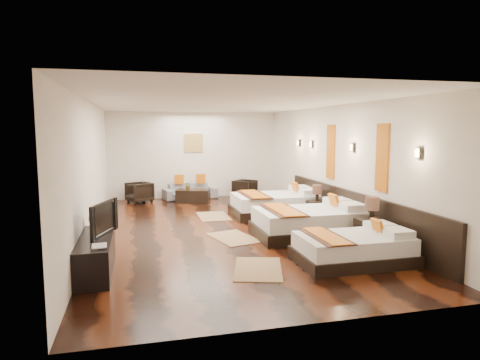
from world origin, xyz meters
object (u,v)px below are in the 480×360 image
object	(u,v)px
nightstand_b	(317,208)
coffee_table	(193,196)
bed_far	(277,204)
armchair_left	(139,192)
nightstand_a	(371,230)
sofa	(190,191)
armchair_right	(245,189)
book	(91,247)
tv_console	(96,255)
tv	(99,218)
table_plant	(188,185)
figurine	(99,216)
bed_near	(354,248)
bed_mid	(311,222)

from	to	relation	value
nightstand_b	coffee_table	size ratio (longest dim) A/B	0.89
bed_far	armchair_left	size ratio (longest dim) A/B	3.31
bed_far	nightstand_b	bearing A→B (deg)	-47.74
nightstand_a	sofa	world-z (taller)	nightstand_a
armchair_right	book	bearing A→B (deg)	-163.95
nightstand_a	tv_console	world-z (taller)	nightstand_a
tv	table_plant	world-z (taller)	tv
tv_console	table_plant	world-z (taller)	table_plant
armchair_left	coffee_table	distance (m)	1.66
nightstand_a	tv	size ratio (longest dim) A/B	1.03
book	sofa	xyz separation A→B (m)	(2.33, 7.28, -0.31)
coffee_table	table_plant	distance (m)	0.37
tv	armchair_right	distance (m)	7.54
nightstand_b	book	size ratio (longest dim) A/B	3.15
armchair_left	figurine	bearing A→B (deg)	-33.43
book	armchair_left	world-z (taller)	armchair_left
bed_near	tv_console	world-z (taller)	bed_near
tv_console	coffee_table	xyz separation A→B (m)	(2.33, 5.96, -0.08)
tv	coffee_table	distance (m)	6.28
sofa	bed_mid	bearing A→B (deg)	-81.47
tv_console	table_plant	bearing A→B (deg)	69.87
armchair_left	bed_mid	bearing A→B (deg)	8.18
tv_console	book	world-z (taller)	book
bed_near	bed_mid	size ratio (longest dim) A/B	0.82
bed_mid	sofa	world-z (taller)	bed_mid
armchair_left	coffee_table	world-z (taller)	armchair_left
nightstand_a	sofa	xyz separation A→B (m)	(-2.61, 6.52, -0.09)
bed_far	figurine	size ratio (longest dim) A/B	6.23
nightstand_b	table_plant	xyz separation A→B (m)	(-2.76, 3.33, 0.23)
tv	table_plant	distance (m)	6.21
coffee_table	table_plant	size ratio (longest dim) A/B	3.63
tv_console	armchair_left	distance (m)	6.41
armchair_right	bed_far	bearing A→B (deg)	-132.10
tv	coffee_table	xyz separation A→B (m)	(2.28, 5.82, -0.62)
tv_console	nightstand_b	bearing A→B (deg)	28.10
book	coffee_table	bearing A→B (deg)	70.42
bed_near	nightstand_a	bearing A→B (deg)	44.12
tv_console	bed_near	bearing A→B (deg)	-7.65
tv	armchair_left	world-z (taller)	tv
bed_near	tv_console	size ratio (longest dim) A/B	1.06
armchair_left	coffee_table	xyz separation A→B (m)	(1.61, -0.40, -0.11)
bed_far	coffee_table	world-z (taller)	bed_far
tv	armchair_right	xyz separation A→B (m)	(4.06, 6.33, -0.53)
nightstand_a	armchair_right	size ratio (longest dim) A/B	1.50
bed_near	bed_mid	xyz separation A→B (m)	(0.01, 1.82, 0.05)
coffee_table	book	bearing A→B (deg)	-109.58
figurine	armchair_left	world-z (taller)	figurine
bed_near	bed_mid	distance (m)	1.82
bed_mid	nightstand_b	bearing A→B (deg)	61.70
nightstand_a	armchair_left	bearing A→B (deg)	124.23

